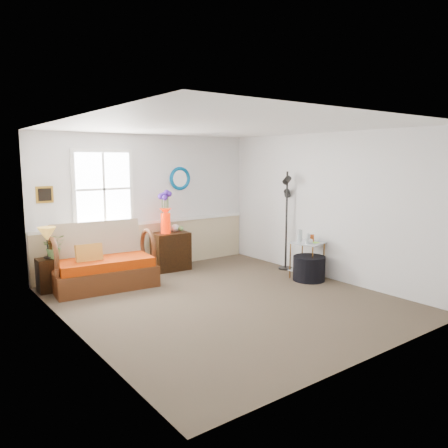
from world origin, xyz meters
TOP-DOWN VIEW (x-y plane):
  - floor at (0.00, 0.00)m, footprint 4.50×5.00m
  - ceiling at (0.00, 0.00)m, footprint 4.50×5.00m
  - walls at (0.00, 0.00)m, footprint 4.51×5.01m
  - wainscot at (0.00, 2.48)m, footprint 4.46×0.02m
  - chair_rail at (0.00, 2.47)m, footprint 4.46×0.04m
  - window at (-0.90, 2.47)m, footprint 1.14×0.06m
  - picture at (-1.92, 2.48)m, footprint 0.28×0.03m
  - mirror at (0.70, 2.48)m, footprint 0.47×0.07m
  - loveseat at (-1.22, 1.79)m, footprint 1.72×1.08m
  - throw_pillow at (-1.47, 1.74)m, footprint 0.43×0.14m
  - lamp_stand at (-2.05, 2.08)m, footprint 0.31×0.31m
  - table_lamp at (-2.03, 2.05)m, footprint 0.31×0.31m
  - potted_plant at (-1.93, 2.05)m, footprint 0.39×0.43m
  - cabinet at (0.28, 2.15)m, footprint 0.71×0.48m
  - flower_vase at (0.18, 2.17)m, footprint 0.26×0.26m
  - side_table at (1.95, 0.15)m, footprint 0.63×0.63m
  - tabletop_items at (1.94, 0.16)m, footprint 0.42×0.42m
  - floor_lamp at (2.10, 0.85)m, footprint 0.32×0.32m
  - ottoman at (1.86, 0.02)m, footprint 0.72×0.72m

SIDE VIEW (x-z plane):
  - floor at x=0.00m, z-range -0.01..0.01m
  - ottoman at x=1.86m, z-range 0.00..0.43m
  - lamp_stand at x=-2.05m, z-range 0.00..0.55m
  - side_table at x=1.95m, z-range 0.00..0.66m
  - cabinet at x=0.28m, z-range 0.00..0.73m
  - wainscot at x=0.00m, z-range 0.00..0.90m
  - loveseat at x=-1.22m, z-range 0.00..1.07m
  - throw_pillow at x=-1.47m, z-range 0.35..0.77m
  - potted_plant at x=-1.93m, z-range 0.55..0.85m
  - tabletop_items at x=1.94m, z-range 0.66..0.88m
  - table_lamp at x=-2.03m, z-range 0.55..1.06m
  - chair_rail at x=0.00m, z-range 0.89..0.95m
  - floor_lamp at x=2.10m, z-range 0.00..1.90m
  - flower_vase at x=0.18m, z-range 0.73..1.53m
  - walls at x=0.00m, z-range 0.00..2.60m
  - picture at x=-1.92m, z-range 1.41..1.69m
  - window at x=-0.90m, z-range 0.88..2.32m
  - mirror at x=0.70m, z-range 1.51..1.99m
  - ceiling at x=0.00m, z-range 2.60..2.60m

